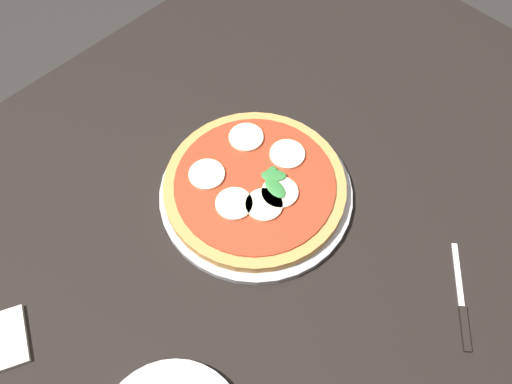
{
  "coord_description": "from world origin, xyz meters",
  "views": [
    {
      "loc": [
        0.31,
        0.31,
        1.5
      ],
      "look_at": [
        -0.03,
        -0.02,
        0.71
      ],
      "focal_mm": 37.44,
      "sensor_mm": 36.0,
      "label": 1
    }
  ],
  "objects_px": {
    "pizza": "(255,185)",
    "dining_table": "(254,236)",
    "serving_tray": "(256,193)",
    "knife": "(462,309)"
  },
  "relations": [
    {
      "from": "serving_tray",
      "to": "dining_table",
      "type": "bearing_deg",
      "value": 38.53
    },
    {
      "from": "serving_tray",
      "to": "pizza",
      "type": "bearing_deg",
      "value": -113.32
    },
    {
      "from": "pizza",
      "to": "knife",
      "type": "relative_size",
      "value": 2.19
    },
    {
      "from": "knife",
      "to": "pizza",
      "type": "bearing_deg",
      "value": -78.75
    },
    {
      "from": "serving_tray",
      "to": "pizza",
      "type": "height_order",
      "value": "pizza"
    },
    {
      "from": "serving_tray",
      "to": "pizza",
      "type": "distance_m",
      "value": 0.02
    },
    {
      "from": "dining_table",
      "to": "knife",
      "type": "bearing_deg",
      "value": 107.17
    },
    {
      "from": "serving_tray",
      "to": "pizza",
      "type": "relative_size",
      "value": 1.07
    },
    {
      "from": "dining_table",
      "to": "serving_tray",
      "type": "distance_m",
      "value": 0.1
    },
    {
      "from": "pizza",
      "to": "dining_table",
      "type": "bearing_deg",
      "value": 42.09
    }
  ]
}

